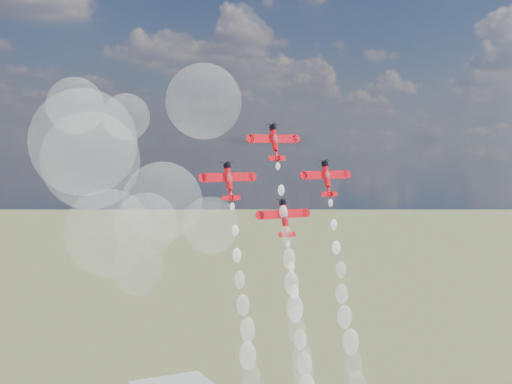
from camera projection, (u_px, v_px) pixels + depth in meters
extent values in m
cylinder|color=red|center=(274.00, 139.00, 165.30)|extent=(1.40, 2.77, 5.39)
cylinder|color=black|center=(273.00, 128.00, 165.79)|extent=(1.60, 1.81, 1.40)
cube|color=red|center=(273.00, 139.00, 165.66)|extent=(12.20, 0.76, 1.98)
cube|color=white|center=(261.00, 139.00, 164.31)|extent=(4.80, 0.18, 0.54)
cube|color=white|center=(286.00, 139.00, 167.23)|extent=(4.80, 0.18, 0.54)
cube|color=red|center=(277.00, 158.00, 164.37)|extent=(4.40, 0.42, 1.09)
cube|color=red|center=(279.00, 158.00, 163.68)|extent=(0.14, 1.99, 1.72)
ellipsoid|color=silver|center=(275.00, 139.00, 164.80)|extent=(1.10, 1.62, 2.65)
cone|color=red|center=(276.00, 155.00, 164.60)|extent=(1.40, 2.06, 2.88)
cylinder|color=red|center=(229.00, 178.00, 158.08)|extent=(1.40, 2.77, 5.39)
cylinder|color=black|center=(227.00, 166.00, 158.57)|extent=(1.60, 1.81, 1.40)
cube|color=red|center=(228.00, 177.00, 158.44)|extent=(12.20, 0.76, 1.98)
cube|color=white|center=(214.00, 178.00, 157.09)|extent=(4.80, 0.18, 0.54)
cube|color=white|center=(241.00, 177.00, 160.01)|extent=(4.80, 0.18, 0.54)
cube|color=red|center=(231.00, 198.00, 157.15)|extent=(4.40, 0.42, 1.09)
cube|color=red|center=(233.00, 198.00, 156.46)|extent=(0.14, 1.99, 1.72)
ellipsoid|color=silver|center=(230.00, 178.00, 157.58)|extent=(1.10, 1.62, 2.65)
cone|color=red|center=(231.00, 194.00, 157.38)|extent=(1.40, 2.06, 2.88)
cylinder|color=red|center=(326.00, 176.00, 169.37)|extent=(1.40, 2.77, 5.39)
cylinder|color=black|center=(325.00, 164.00, 169.86)|extent=(1.60, 1.81, 1.40)
cube|color=red|center=(326.00, 175.00, 169.73)|extent=(12.20, 0.76, 1.98)
cube|color=white|center=(313.00, 175.00, 168.38)|extent=(4.80, 0.18, 0.54)
cube|color=white|center=(337.00, 175.00, 171.30)|extent=(4.80, 0.18, 0.54)
cube|color=red|center=(329.00, 194.00, 168.44)|extent=(4.40, 0.42, 1.09)
cube|color=red|center=(331.00, 194.00, 167.75)|extent=(0.14, 1.99, 1.72)
ellipsoid|color=silver|center=(328.00, 176.00, 168.87)|extent=(1.10, 1.62, 2.65)
cone|color=red|center=(329.00, 191.00, 168.67)|extent=(1.40, 2.06, 2.88)
cylinder|color=red|center=(284.00, 215.00, 162.15)|extent=(1.40, 2.77, 5.39)
cylinder|color=black|center=(283.00, 203.00, 162.64)|extent=(1.60, 1.81, 1.40)
cube|color=red|center=(283.00, 214.00, 162.51)|extent=(12.20, 0.76, 1.98)
cube|color=white|center=(270.00, 215.00, 161.16)|extent=(4.80, 0.18, 0.54)
cube|color=white|center=(296.00, 213.00, 164.08)|extent=(4.80, 0.18, 0.54)
cube|color=red|center=(287.00, 234.00, 161.22)|extent=(4.40, 0.42, 1.09)
cube|color=red|center=(289.00, 235.00, 160.53)|extent=(0.14, 1.99, 1.72)
ellipsoid|color=silver|center=(285.00, 215.00, 161.65)|extent=(1.10, 1.62, 2.65)
cone|color=red|center=(286.00, 231.00, 161.45)|extent=(1.40, 2.06, 2.88)
sphere|color=white|center=(278.00, 166.00, 164.23)|extent=(1.03, 1.03, 1.03)
sphere|color=white|center=(281.00, 190.00, 163.31)|extent=(1.44, 1.44, 1.44)
sphere|color=white|center=(283.00, 212.00, 162.21)|extent=(1.86, 1.86, 1.86)
sphere|color=white|center=(286.00, 235.00, 161.09)|extent=(2.28, 2.28, 2.28)
sphere|color=white|center=(289.00, 258.00, 160.39)|extent=(2.70, 2.70, 2.70)
sphere|color=white|center=(291.00, 283.00, 159.45)|extent=(3.12, 3.12, 3.12)
sphere|color=white|center=(295.00, 308.00, 158.55)|extent=(3.53, 3.53, 3.53)
sphere|color=white|center=(297.00, 330.00, 157.58)|extent=(3.95, 3.95, 3.95)
sphere|color=white|center=(302.00, 359.00, 156.08)|extent=(4.37, 4.37, 4.37)
sphere|color=white|center=(304.00, 382.00, 155.52)|extent=(4.79, 4.79, 4.79)
sphere|color=white|center=(232.00, 207.00, 156.92)|extent=(1.03, 1.03, 1.03)
sphere|color=white|center=(235.00, 230.00, 155.98)|extent=(1.44, 1.44, 1.44)
sphere|color=white|center=(237.00, 255.00, 154.92)|extent=(1.86, 1.86, 1.86)
sphere|color=white|center=(240.00, 280.00, 154.19)|extent=(2.28, 2.28, 2.28)
sphere|color=white|center=(243.00, 305.00, 153.36)|extent=(2.70, 2.70, 2.70)
sphere|color=white|center=(248.00, 330.00, 152.12)|extent=(3.12, 3.12, 3.12)
sphere|color=white|center=(248.00, 356.00, 151.48)|extent=(3.53, 3.53, 3.53)
sphere|color=white|center=(251.00, 380.00, 149.69)|extent=(3.95, 3.95, 3.95)
sphere|color=white|center=(331.00, 203.00, 168.17)|extent=(1.03, 1.03, 1.03)
sphere|color=white|center=(334.00, 225.00, 167.44)|extent=(1.44, 1.44, 1.44)
sphere|color=white|center=(336.00, 248.00, 166.35)|extent=(1.86, 1.86, 1.86)
sphere|color=white|center=(341.00, 270.00, 165.43)|extent=(2.28, 2.28, 2.28)
sphere|color=white|center=(342.00, 294.00, 164.41)|extent=(2.70, 2.70, 2.70)
sphere|color=white|center=(345.00, 317.00, 163.66)|extent=(3.12, 3.12, 3.12)
sphere|color=white|center=(351.00, 342.00, 162.85)|extent=(3.53, 3.53, 3.53)
sphere|color=white|center=(354.00, 364.00, 161.61)|extent=(3.95, 3.95, 3.95)
sphere|color=white|center=(288.00, 244.00, 160.85)|extent=(1.03, 1.03, 1.03)
sphere|color=white|center=(291.00, 267.00, 160.06)|extent=(1.44, 1.44, 1.44)
sphere|color=white|center=(294.00, 292.00, 159.04)|extent=(1.86, 1.86, 1.86)
sphere|color=white|center=(296.00, 314.00, 158.30)|extent=(2.28, 2.28, 2.28)
sphere|color=white|center=(300.00, 339.00, 157.33)|extent=(2.70, 2.70, 2.70)
sphere|color=white|center=(304.00, 364.00, 156.32)|extent=(3.12, 3.12, 3.12)
sphere|color=white|center=(126.00, 117.00, 157.99)|extent=(10.50, 10.50, 10.50)
sphere|color=white|center=(90.00, 161.00, 151.27)|extent=(21.01, 21.01, 21.01)
sphere|color=white|center=(138.00, 268.00, 150.61)|extent=(11.33, 11.33, 11.33)
sphere|color=white|center=(204.00, 101.00, 169.18)|extent=(18.17, 18.17, 18.17)
sphere|color=white|center=(83.00, 142.00, 140.86)|extent=(21.37, 21.37, 21.37)
sphere|color=white|center=(210.00, 225.00, 170.72)|extent=(13.82, 13.82, 13.82)
sphere|color=white|center=(163.00, 202.00, 144.77)|extent=(16.30, 16.30, 16.30)
sphere|color=white|center=(75.00, 106.00, 151.89)|extent=(12.29, 12.29, 12.29)
sphere|color=white|center=(146.00, 224.00, 149.48)|extent=(13.48, 13.48, 13.48)
sphere|color=white|center=(109.00, 233.00, 144.92)|extent=(18.09, 18.09, 18.09)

